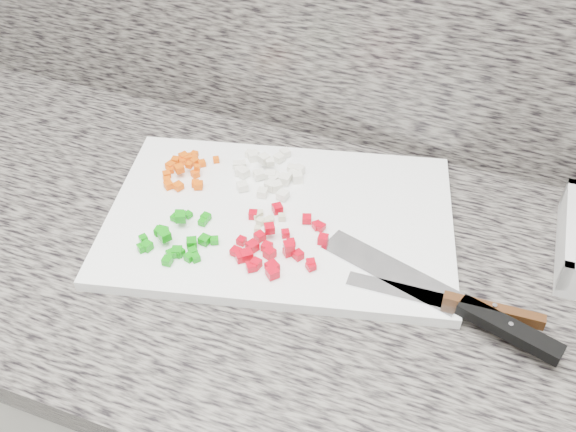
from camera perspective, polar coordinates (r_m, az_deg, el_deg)
name	(u,v)px	position (r m, az deg, el deg)	size (l,w,h in m)	color
cabinet	(271,422)	(1.29, -1.50, -17.81)	(3.92, 0.62, 0.86)	beige
countertop	(266,258)	(0.93, -1.98, -3.76)	(3.96, 0.64, 0.04)	#67625B
cutting_board	(280,219)	(0.95, -0.71, -0.23)	(0.50, 0.34, 0.02)	white
carrot_pile	(185,169)	(1.03, -9.11, 4.12)	(0.08, 0.10, 0.02)	#E05004
onion_pile	(269,174)	(1.00, -1.68, 3.77)	(0.12, 0.12, 0.02)	white
green_pepper_pile	(178,238)	(0.91, -9.80, -1.94)	(0.11, 0.11, 0.02)	#0C8A0D
red_pepper_pile	(275,245)	(0.88, -1.17, -2.63)	(0.13, 0.14, 0.02)	#B80214
garlic_pile	(265,219)	(0.93, -2.05, -0.29)	(0.05, 0.05, 0.01)	beige
chef_knife	(466,308)	(0.84, 15.53, -7.88)	(0.33, 0.13, 0.02)	silver
paring_knife	(467,305)	(0.84, 15.65, -7.62)	(0.25, 0.03, 0.02)	silver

